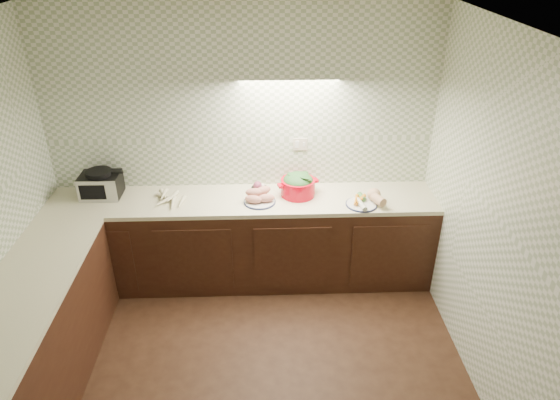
{
  "coord_description": "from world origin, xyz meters",
  "views": [
    {
      "loc": [
        0.2,
        -2.56,
        3.13
      ],
      "look_at": [
        0.34,
        1.25,
        1.02
      ],
      "focal_mm": 32.0,
      "sensor_mm": 36.0,
      "label": 1
    }
  ],
  "objects_px": {
    "sweet_potato_plate": "(259,197)",
    "onion_bowl": "(259,189)",
    "toaster_oven": "(101,184)",
    "parsnip_pile": "(171,197)",
    "dutch_oven": "(298,185)",
    "veg_plate": "(367,199)"
  },
  "relations": [
    {
      "from": "sweet_potato_plate",
      "to": "onion_bowl",
      "type": "relative_size",
      "value": 1.93
    },
    {
      "from": "toaster_oven",
      "to": "onion_bowl",
      "type": "xyz_separation_m",
      "value": [
        1.47,
        0.01,
        -0.08
      ]
    },
    {
      "from": "toaster_oven",
      "to": "sweet_potato_plate",
      "type": "height_order",
      "value": "toaster_oven"
    },
    {
      "from": "toaster_oven",
      "to": "onion_bowl",
      "type": "height_order",
      "value": "toaster_oven"
    },
    {
      "from": "sweet_potato_plate",
      "to": "dutch_oven",
      "type": "relative_size",
      "value": 0.73
    },
    {
      "from": "toaster_oven",
      "to": "parsnip_pile",
      "type": "relative_size",
      "value": 1.22
    },
    {
      "from": "parsnip_pile",
      "to": "dutch_oven",
      "type": "xyz_separation_m",
      "value": [
        1.17,
        0.05,
        0.08
      ]
    },
    {
      "from": "sweet_potato_plate",
      "to": "onion_bowl",
      "type": "height_order",
      "value": "sweet_potato_plate"
    },
    {
      "from": "parsnip_pile",
      "to": "sweet_potato_plate",
      "type": "distance_m",
      "value": 0.81
    },
    {
      "from": "toaster_oven",
      "to": "sweet_potato_plate",
      "type": "relative_size",
      "value": 1.24
    },
    {
      "from": "onion_bowl",
      "to": "dutch_oven",
      "type": "xyz_separation_m",
      "value": [
        0.37,
        -0.06,
        0.06
      ]
    },
    {
      "from": "sweet_potato_plate",
      "to": "dutch_oven",
      "type": "bearing_deg",
      "value": 18.89
    },
    {
      "from": "toaster_oven",
      "to": "dutch_oven",
      "type": "height_order",
      "value": "toaster_oven"
    },
    {
      "from": "parsnip_pile",
      "to": "veg_plate",
      "type": "xyz_separation_m",
      "value": [
        1.8,
        -0.13,
        0.02
      ]
    },
    {
      "from": "toaster_oven",
      "to": "dutch_oven",
      "type": "xyz_separation_m",
      "value": [
        1.83,
        -0.05,
        -0.01
      ]
    },
    {
      "from": "sweet_potato_plate",
      "to": "onion_bowl",
      "type": "distance_m",
      "value": 0.18
    },
    {
      "from": "parsnip_pile",
      "to": "veg_plate",
      "type": "relative_size",
      "value": 0.82
    },
    {
      "from": "parsnip_pile",
      "to": "onion_bowl",
      "type": "xyz_separation_m",
      "value": [
        0.81,
        0.11,
        0.01
      ]
    },
    {
      "from": "onion_bowl",
      "to": "parsnip_pile",
      "type": "bearing_deg",
      "value": -172.1
    },
    {
      "from": "onion_bowl",
      "to": "dutch_oven",
      "type": "distance_m",
      "value": 0.38
    },
    {
      "from": "parsnip_pile",
      "to": "dutch_oven",
      "type": "bearing_deg",
      "value": 2.66
    },
    {
      "from": "toaster_oven",
      "to": "dutch_oven",
      "type": "distance_m",
      "value": 1.83
    }
  ]
}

